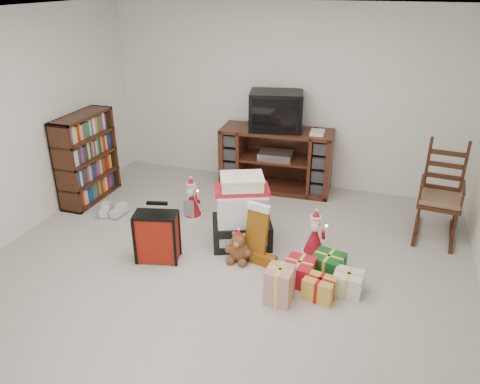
% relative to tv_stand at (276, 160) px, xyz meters
% --- Properties ---
extents(room, '(5.01, 5.01, 2.51)m').
position_rel_tv_stand_xyz_m(room, '(0.01, -2.20, 0.81)').
color(room, '#A4A096').
rests_on(room, ground).
extents(tv_stand, '(1.56, 0.63, 0.87)m').
position_rel_tv_stand_xyz_m(tv_stand, '(0.00, 0.00, 0.00)').
color(tv_stand, '#4B2215').
rests_on(tv_stand, floor).
extents(bookshelf, '(0.32, 0.96, 1.17)m').
position_rel_tv_stand_xyz_m(bookshelf, '(-2.30, -1.12, 0.13)').
color(bookshelf, '#3D1F10').
rests_on(bookshelf, floor).
extents(rocking_chair, '(0.53, 0.81, 1.17)m').
position_rel_tv_stand_xyz_m(rocking_chair, '(2.11, -0.63, -0.04)').
color(rocking_chair, '#3D1F10').
rests_on(rocking_chair, floor).
extents(gift_pile, '(0.78, 0.69, 0.82)m').
position_rel_tv_stand_xyz_m(gift_pile, '(0.03, -1.60, -0.08)').
color(gift_pile, black).
rests_on(gift_pile, floor).
extents(red_suitcase, '(0.47, 0.32, 0.65)m').
position_rel_tv_stand_xyz_m(red_suitcase, '(-0.71, -2.20, -0.16)').
color(red_suitcase, maroon).
rests_on(red_suitcase, floor).
extents(stocking, '(0.33, 0.20, 0.66)m').
position_rel_tv_stand_xyz_m(stocking, '(0.28, -1.86, -0.11)').
color(stocking, '#0E770D').
rests_on(stocking, floor).
extents(teddy_bear, '(0.23, 0.20, 0.34)m').
position_rel_tv_stand_xyz_m(teddy_bear, '(0.11, -1.94, -0.29)').
color(teddy_bear, brown).
rests_on(teddy_bear, floor).
extents(santa_figurine, '(0.26, 0.25, 0.54)m').
position_rel_tv_stand_xyz_m(santa_figurine, '(0.84, -1.56, -0.23)').
color(santa_figurine, '#A4111E').
rests_on(santa_figurine, floor).
extents(mrs_claus_figurine, '(0.27, 0.25, 0.54)m').
position_rel_tv_stand_xyz_m(mrs_claus_figurine, '(-0.77, -1.19, -0.23)').
color(mrs_claus_figurine, '#A4111E').
rests_on(mrs_claus_figurine, floor).
extents(sneaker_pair, '(0.36, 0.30, 0.10)m').
position_rel_tv_stand_xyz_m(sneaker_pair, '(-1.76, -1.47, -0.39)').
color(sneaker_pair, silver).
rests_on(sneaker_pair, floor).
extents(gift_cluster, '(0.81, 0.92, 0.28)m').
position_rel_tv_stand_xyz_m(gift_cluster, '(0.98, -2.18, -0.30)').
color(gift_cluster, red).
rests_on(gift_cluster, floor).
extents(crt_television, '(0.79, 0.64, 0.51)m').
position_rel_tv_stand_xyz_m(crt_television, '(-0.03, 0.01, 0.69)').
color(crt_television, black).
rests_on(crt_television, tv_stand).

